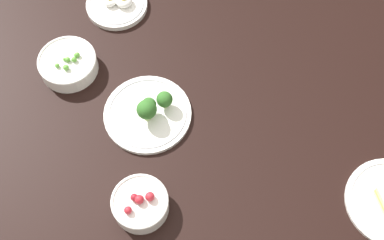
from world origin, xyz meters
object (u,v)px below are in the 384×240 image
object	(u,v)px
bowl_peas	(68,64)
bowl_berries	(140,204)
plate_broccoli	(149,112)
plate_eggs	(117,4)

from	to	relation	value
bowl_peas	bowl_berries	world-z (taller)	bowl_berries
bowl_berries	plate_broccoli	world-z (taller)	plate_broccoli
plate_eggs	plate_broccoli	world-z (taller)	plate_broccoli
bowl_berries	plate_broccoli	size ratio (longest dim) A/B	0.59
bowl_berries	plate_eggs	size ratio (longest dim) A/B	0.76
plate_eggs	plate_broccoli	xyz separation A→B (cm)	(10.13, -36.38, 0.99)
bowl_peas	plate_eggs	size ratio (longest dim) A/B	0.88
plate_broccoli	bowl_peas	bearing A→B (deg)	146.09
plate_eggs	plate_broccoli	size ratio (longest dim) A/B	0.78
bowl_peas	plate_eggs	xyz separation A→B (cm)	(11.84, 21.61, -1.34)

